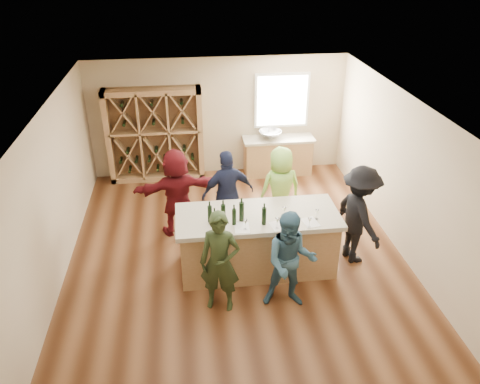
{
  "coord_description": "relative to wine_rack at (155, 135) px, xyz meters",
  "views": [
    {
      "loc": [
        -0.8,
        -7.03,
        5.1
      ],
      "look_at": [
        0.1,
        0.2,
        1.15
      ],
      "focal_mm": 35.0,
      "sensor_mm": 36.0,
      "label": 1
    }
  ],
  "objects": [
    {
      "name": "person_far_left",
      "position": [
        0.48,
        -2.42,
        -0.23
      ],
      "size": [
        1.69,
        0.84,
        1.74
      ],
      "primitive_type": "imported",
      "rotation": [
        0.0,
        0.0,
        3.31
      ],
      "color": "#590F14",
      "rests_on": "floor"
    },
    {
      "name": "tasting_counter_top",
      "position": [
        1.81,
        -3.76,
        -0.06
      ],
      "size": [
        2.72,
        1.12,
        0.08
      ],
      "primitive_type": "cube",
      "color": "#B0A790",
      "rests_on": "tasting_counter_base"
    },
    {
      "name": "floor",
      "position": [
        1.5,
        -3.27,
        -1.15
      ],
      "size": [
        6.0,
        7.0,
        0.1
      ],
      "primitive_type": "cube",
      "color": "brown",
      "rests_on": "ground"
    },
    {
      "name": "ceiling",
      "position": [
        1.5,
        -3.27,
        1.75
      ],
      "size": [
        6.0,
        7.0,
        0.1
      ],
      "primitive_type": "cube",
      "color": "white",
      "rests_on": "ground"
    },
    {
      "name": "person_far_right",
      "position": [
        2.45,
        -2.51,
        -0.25
      ],
      "size": [
        0.92,
        0.69,
        1.71
      ],
      "primitive_type": "imported",
      "rotation": [
        0.0,
        0.0,
        3.33
      ],
      "color": "#8CC64C",
      "rests_on": "floor"
    },
    {
      "name": "person_far_mid",
      "position": [
        1.43,
        -2.59,
        -0.23
      ],
      "size": [
        1.1,
        0.72,
        1.73
      ],
      "primitive_type": "imported",
      "rotation": [
        0.0,
        0.0,
        3.35
      ],
      "color": "#191E38",
      "rests_on": "floor"
    },
    {
      "name": "wine_glass_c",
      "position": [
        2.56,
        -4.25,
        0.06
      ],
      "size": [
        0.07,
        0.07,
        0.16
      ],
      "primitive_type": "cone",
      "rotation": [
        0.0,
        0.0,
        -0.11
      ],
      "color": "white",
      "rests_on": "tasting_counter_top"
    },
    {
      "name": "wall_right",
      "position": [
        4.55,
        -3.27,
        0.3
      ],
      "size": [
        0.1,
        7.0,
        2.8
      ],
      "primitive_type": "cube",
      "color": "#C1AD8C",
      "rests_on": "ground"
    },
    {
      "name": "wine_rack",
      "position": [
        0.0,
        0.0,
        0.0
      ],
      "size": [
        2.2,
        0.45,
        2.2
      ],
      "primitive_type": "cube",
      "color": "#9E764B",
      "rests_on": "floor"
    },
    {
      "name": "back_counter_base",
      "position": [
        2.9,
        -0.07,
        -0.67
      ],
      "size": [
        1.6,
        0.58,
        0.86
      ],
      "primitive_type": "cube",
      "color": "#9E764B",
      "rests_on": "floor"
    },
    {
      "name": "tasting_menu_c",
      "position": [
        2.62,
        -4.1,
        -0.02
      ],
      "size": [
        0.28,
        0.35,
        0.0
      ],
      "primitive_type": "cube",
      "rotation": [
        0.0,
        0.0,
        0.19
      ],
      "color": "white",
      "rests_on": "tasting_counter_top"
    },
    {
      "name": "back_counter_top",
      "position": [
        2.9,
        -0.07,
        -0.21
      ],
      "size": [
        1.7,
        0.62,
        0.06
      ],
      "primitive_type": "cube",
      "color": "#B0A790",
      "rests_on": "back_counter_base"
    },
    {
      "name": "window_pane",
      "position": [
        3.0,
        0.17,
        0.65
      ],
      "size": [
        1.18,
        0.01,
        1.18
      ],
      "primitive_type": "cube",
      "color": "white",
      "rests_on": "wall_back"
    },
    {
      "name": "wine_bottle_c",
      "position": [
        1.23,
        -3.9,
        0.13
      ],
      "size": [
        0.08,
        0.08,
        0.31
      ],
      "primitive_type": "cylinder",
      "rotation": [
        0.0,
        0.0,
        -0.01
      ],
      "color": "black",
      "rests_on": "tasting_counter_top"
    },
    {
      "name": "person_near_left",
      "position": [
        1.1,
        -4.66,
        -0.26
      ],
      "size": [
        0.71,
        0.6,
        1.69
      ],
      "primitive_type": "imported",
      "rotation": [
        0.0,
        0.0,
        -0.27
      ],
      "color": "#263319",
      "rests_on": "floor"
    },
    {
      "name": "person_near_right",
      "position": [
        2.16,
        -4.74,
        -0.28
      ],
      "size": [
        0.85,
        0.55,
        1.64
      ],
      "primitive_type": "imported",
      "rotation": [
        0.0,
        0.0,
        -0.14
      ],
      "color": "#335972",
      "rests_on": "floor"
    },
    {
      "name": "wall_back",
      "position": [
        1.5,
        0.28,
        0.3
      ],
      "size": [
        6.0,
        0.1,
        2.8
      ],
      "primitive_type": "cube",
      "color": "#C1AD8C",
      "rests_on": "ground"
    },
    {
      "name": "wine_bottle_b",
      "position": [
        1.08,
        -4.05,
        0.11
      ],
      "size": [
        0.09,
        0.09,
        0.27
      ],
      "primitive_type": "cylinder",
      "rotation": [
        0.0,
        0.0,
        0.41
      ],
      "color": "black",
      "rests_on": "tasting_counter_top"
    },
    {
      "name": "tasting_menu_a",
      "position": [
        1.5,
        -4.12,
        -0.02
      ],
      "size": [
        0.25,
        0.33,
        0.0
      ],
      "primitive_type": "cube",
      "rotation": [
        0.0,
        0.0,
        -0.05
      ],
      "color": "white",
      "rests_on": "tasting_counter_top"
    },
    {
      "name": "sink",
      "position": [
        2.7,
        -0.07,
        -0.09
      ],
      "size": [
        0.54,
        0.54,
        0.19
      ],
      "primitive_type": "imported",
      "color": "silver",
      "rests_on": "back_counter_top"
    },
    {
      "name": "wine_glass_a",
      "position": [
        1.55,
        -4.18,
        0.07
      ],
      "size": [
        0.08,
        0.08,
        0.17
      ],
      "primitive_type": "cone",
      "rotation": [
        0.0,
        0.0,
        0.24
      ],
      "color": "white",
      "rests_on": "tasting_counter_top"
    },
    {
      "name": "window_frame",
      "position": [
        3.0,
        0.2,
        0.65
      ],
      "size": [
        1.3,
        0.06,
        1.3
      ],
      "primitive_type": "cube",
      "color": "white",
      "rests_on": "wall_back"
    },
    {
      "name": "tasting_menu_b",
      "position": [
        2.07,
        -4.14,
        -0.02
      ],
      "size": [
        0.26,
        0.32,
        0.0
      ],
      "primitive_type": "cube",
      "rotation": [
        0.0,
        0.0,
        0.2
      ],
      "color": "white",
      "rests_on": "tasting_counter_top"
    },
    {
      "name": "wine_glass_e",
      "position": [
        2.74,
        -4.01,
        0.06
      ],
      "size": [
        0.07,
        0.07,
        0.16
      ],
      "primitive_type": "cone",
      "rotation": [
        0.0,
        0.0,
        0.08
      ],
      "color": "white",
      "rests_on": "tasting_counter_top"
    },
    {
      "name": "wall_left",
      "position": [
        -1.55,
        -3.27,
        0.3
      ],
      "size": [
        0.1,
        7.0,
        2.8
      ],
      "primitive_type": "cube",
      "color": "#C1AD8C",
      "rests_on": "ground"
    },
    {
      "name": "wall_front",
      "position": [
        1.5,
        -6.82,
        0.3
      ],
      "size": [
        6.0,
        0.1,
        2.8
      ],
      "primitive_type": "cube",
      "color": "#C1AD8C",
      "rests_on": "ground"
    },
    {
      "name": "wine_bottle_f",
      "position": [
        1.86,
        -4.06,
        0.13
      ],
      "size": [
        0.07,
        0.07,
        0.3
      ],
      "primitive_type": "cylinder",
      "color": "black",
      "rests_on": "tasting_counter_top"
    },
    {
      "name": "tasting_counter_base",
      "position": [
        1.81,
        -3.76,
        -0.6
      ],
      "size": [
        2.6,
        1.0,
        1.0
      ],
      "primitive_type": "cube",
      "color": "#9E764B",
      "rests_on": "floor"
    },
    {
      "name": "person_server",
      "position": [
        3.59,
        -3.7,
        -0.19
      ],
      "size": [
        0.79,
        1.26,
        1.81
      ],
      "primitive_type": "imported",
      "rotation": [
        0.0,
        0.0,
        1.8
      ],
      "color": "black",
      "rests_on": "floor"
    },
    {
      "name": "wine_bottle_d",
      "position": [
        1.39,
        -4.01,
        0.12
      ],
      "size": [
        0.09,
        0.09,
        0.28
      ],
      "primitive_type": "cylinder",
      "rotation": [
        0.0,
        0.0,
        0.34
      ],
      "color": "black",
      "rests_on": "tasting_counter_top"
    },
    {
      "name": "wine_glass_b",
      "position": [
        2.05,
        -4.21,
        0.07
      ],
      "size": [
        0.08,
        0.08,
        0.19
      ],
      "primitive_type": "cone",
      "rotation": [
        0.0,
        0.0,
        0.12
      ],
      "color": "white",
      "rests_on": "tasting_counter_top"
    },
    {
      "name": "wine_glass_d",
      "position": [
        2.23,
        -3.88,
        0.07
      ],
      "size": [
        0.09,
        0.09,
        0.18
      ],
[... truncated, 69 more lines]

